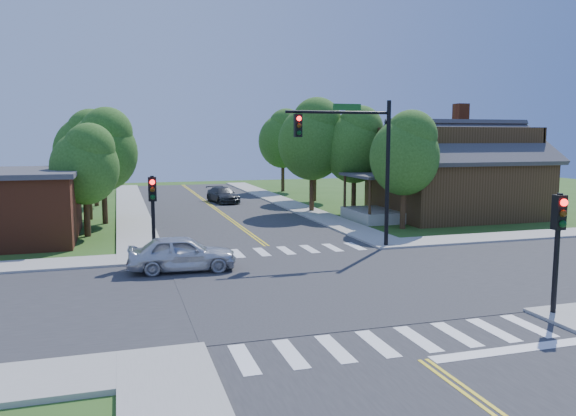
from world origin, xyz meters
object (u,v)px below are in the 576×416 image
object	(u,v)px
signal_pole_se	(558,231)
signal_pole_nw	(153,202)
signal_mast_ne	(356,150)
car_dgrey	(223,195)
car_silver	(182,254)
house_ne	(455,168)

from	to	relation	value
signal_pole_se	signal_pole_nw	size ratio (longest dim) A/B	1.00
signal_mast_ne	car_dgrey	size ratio (longest dim) A/B	1.57
car_silver	car_dgrey	size ratio (longest dim) A/B	0.97
signal_pole_se	signal_pole_nw	bearing A→B (deg)	135.00
signal_mast_ne	car_dgrey	xyz separation A→B (m)	(-2.64, 21.08, -4.22)
signal_mast_ne	car_silver	world-z (taller)	signal_mast_ne
car_dgrey	house_ne	bearing A→B (deg)	-52.05
signal_mast_ne	house_ne	xyz separation A→B (m)	(11.19, 8.65, -1.52)
house_ne	signal_pole_nw	bearing A→B (deg)	-157.31
car_silver	car_dgrey	xyz separation A→B (m)	(5.89, 23.17, -0.11)
signal_pole_se	car_dgrey	distance (m)	32.65
signal_pole_se	car_silver	world-z (taller)	signal_pole_se
house_ne	car_silver	size ratio (longest dim) A/B	2.93
signal_pole_nw	car_dgrey	world-z (taller)	signal_pole_nw
house_ne	car_dgrey	xyz separation A→B (m)	(-13.84, 12.44, -2.70)
car_dgrey	car_silver	bearing A→B (deg)	-114.36
signal_pole_nw	house_ne	world-z (taller)	house_ne
signal_pole_nw	signal_mast_ne	bearing A→B (deg)	0.07
signal_mast_ne	car_silver	size ratio (longest dim) A/B	1.62
signal_pole_se	car_silver	bearing A→B (deg)	138.24
house_ne	car_dgrey	distance (m)	18.80
signal_mast_ne	signal_pole_se	size ratio (longest dim) A/B	1.89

